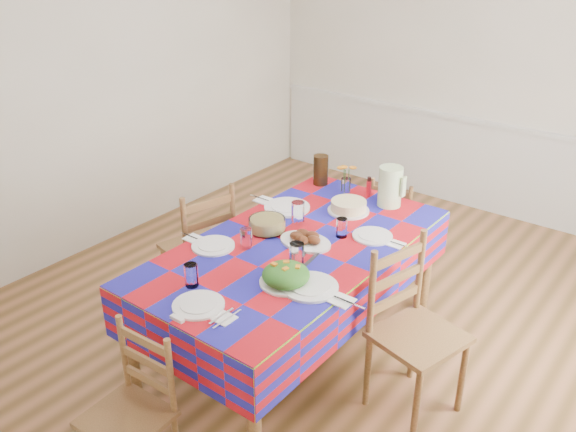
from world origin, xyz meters
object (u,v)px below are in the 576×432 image
(green_pitcher, at_px, (390,186))
(tea_pitcher, at_px, (321,170))
(chair_left, at_px, (201,250))
(dining_table, at_px, (295,257))
(chair_far, at_px, (394,226))
(chair_near, at_px, (132,413))
(meat_platter, at_px, (305,239))
(chair_right, at_px, (412,332))

(green_pitcher, bearing_deg, tea_pitcher, 177.99)
(green_pitcher, relative_size, chair_left, 0.28)
(dining_table, bearing_deg, chair_far, 89.86)
(dining_table, xyz_separation_m, chair_near, (-0.00, -1.34, -0.30))
(meat_platter, distance_m, chair_left, 0.96)
(tea_pitcher, xyz_separation_m, chair_right, (1.27, -0.89, -0.42))
(green_pitcher, relative_size, tea_pitcher, 1.25)
(chair_near, bearing_deg, chair_right, 54.90)
(tea_pitcher, bearing_deg, dining_table, -64.29)
(chair_left, bearing_deg, dining_table, 104.97)
(chair_right, bearing_deg, chair_far, 46.62)
(meat_platter, xyz_separation_m, chair_right, (0.80, -0.04, -0.33))
(dining_table, xyz_separation_m, meat_platter, (0.04, 0.05, 0.12))
(chair_right, bearing_deg, tea_pitcher, 69.49)
(chair_near, bearing_deg, tea_pitcher, 97.85)
(dining_table, height_order, tea_pitcher, tea_pitcher)
(green_pitcher, xyz_separation_m, chair_near, (-0.18, -2.21, -0.53))
(dining_table, distance_m, chair_left, 0.87)
(chair_far, xyz_separation_m, chair_right, (0.84, -1.33, 0.11))
(meat_platter, distance_m, chair_near, 1.45)
(chair_left, bearing_deg, tea_pitcher, 169.89)
(green_pitcher, bearing_deg, chair_left, -138.98)
(meat_platter, xyz_separation_m, chair_near, (-0.05, -1.39, -0.41))
(chair_near, distance_m, chair_right, 1.59)
(dining_table, xyz_separation_m, chair_left, (-0.84, -0.01, -0.23))
(green_pitcher, bearing_deg, chair_near, -94.65)
(dining_table, bearing_deg, green_pitcher, 78.55)
(chair_left, bearing_deg, chair_right, 104.99)
(green_pitcher, height_order, tea_pitcher, green_pitcher)
(dining_table, distance_m, chair_far, 1.38)
(dining_table, distance_m, tea_pitcher, 1.02)
(dining_table, relative_size, chair_left, 2.08)
(dining_table, height_order, chair_far, chair_far)
(tea_pitcher, xyz_separation_m, chair_near, (0.43, -2.24, -0.50))
(green_pitcher, distance_m, chair_right, 1.18)
(chair_near, height_order, chair_left, chair_left)
(dining_table, bearing_deg, tea_pitcher, 115.71)
(green_pitcher, distance_m, chair_left, 1.43)
(meat_platter, xyz_separation_m, green_pitcher, (0.13, 0.82, 0.12))
(tea_pitcher, relative_size, chair_far, 0.27)
(green_pitcher, height_order, chair_right, green_pitcher)
(green_pitcher, height_order, chair_far, green_pitcher)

